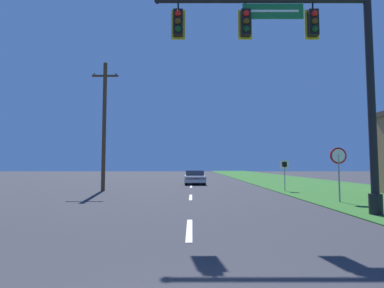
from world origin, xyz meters
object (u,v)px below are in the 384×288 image
at_px(signal_mast, 315,65).
at_px(stop_sign, 339,162).
at_px(route_sign_post, 285,168).
at_px(car_ahead, 195,177).
at_px(utility_pole_near, 105,124).

distance_m(signal_mast, stop_sign, 5.44).
height_order(signal_mast, route_sign_post, signal_mast).
relative_size(car_ahead, utility_pole_near, 0.49).
height_order(stop_sign, route_sign_post, stop_sign).
xyz_separation_m(signal_mast, stop_sign, (2.45, 3.45, -3.42)).
bearing_deg(stop_sign, utility_pole_near, 153.47).
bearing_deg(car_ahead, route_sign_post, -52.60).
distance_m(car_ahead, stop_sign, 15.21).
xyz_separation_m(signal_mast, route_sign_post, (1.79, 9.43, -3.75)).
height_order(car_ahead, stop_sign, stop_sign).
xyz_separation_m(car_ahead, route_sign_post, (5.88, -7.70, 0.92)).
distance_m(car_ahead, route_sign_post, 9.73).
bearing_deg(route_sign_post, stop_sign, -83.68).
xyz_separation_m(stop_sign, utility_pole_near, (-12.78, 6.38, 2.68)).
bearing_deg(route_sign_post, utility_pole_near, 178.09).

